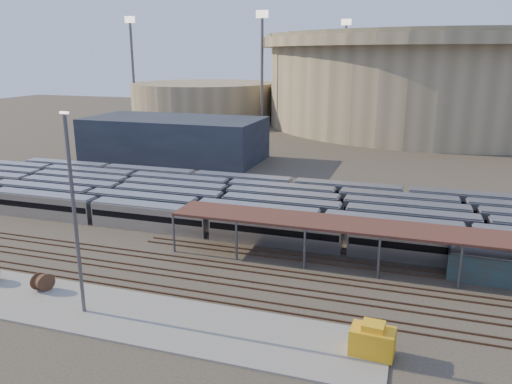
{
  "coord_description": "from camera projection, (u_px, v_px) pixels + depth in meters",
  "views": [
    {
      "loc": [
        20.59,
        -52.7,
        24.67
      ],
      "look_at": [
        -0.35,
        12.0,
        5.85
      ],
      "focal_mm": 35.0,
      "sensor_mm": 36.0,
      "label": 1
    }
  ],
  "objects": [
    {
      "name": "secondary_arena",
      "position": [
        204.0,
        101.0,
        196.16
      ],
      "size": [
        56.0,
        56.0,
        14.0
      ],
      "primitive_type": "cylinder",
      "color": "gray",
      "rests_on": "ground"
    },
    {
      "name": "yellow_equipment",
      "position": [
        372.0,
        341.0,
        41.96
      ],
      "size": [
        3.83,
        2.56,
        2.29
      ],
      "primitive_type": "cube",
      "rotation": [
        0.0,
        0.0,
        -0.08
      ],
      "color": "orange",
      "rests_on": "apron"
    },
    {
      "name": "apron",
      "position": [
        126.0,
        315.0,
        48.72
      ],
      "size": [
        50.0,
        9.0,
        0.2
      ],
      "primitive_type": "cube",
      "color": "gray",
      "rests_on": "ground"
    },
    {
      "name": "stadium",
      "position": [
        434.0,
        78.0,
        177.57
      ],
      "size": [
        124.0,
        124.0,
        32.5
      ],
      "color": "gray",
      "rests_on": "ground"
    },
    {
      "name": "floodlight_3",
      "position": [
        344.0,
        64.0,
        205.18
      ],
      "size": [
        4.0,
        1.0,
        38.4
      ],
      "color": "#525256",
      "rests_on": "ground"
    },
    {
      "name": "cable_reel_west",
      "position": [
        43.0,
        282.0,
        53.35
      ],
      "size": [
        1.75,
        2.18,
        1.91
      ],
      "primitive_type": "cylinder",
      "rotation": [
        0.0,
        1.57,
        -0.42
      ],
      "color": "brown",
      "rests_on": "apron"
    },
    {
      "name": "service_building",
      "position": [
        175.0,
        139.0,
        120.5
      ],
      "size": [
        42.0,
        20.0,
        10.0
      ],
      "primitive_type": "cube",
      "color": "#1E232D",
      "rests_on": "ground"
    },
    {
      "name": "yard_light_pole",
      "position": [
        75.0,
        216.0,
        46.61
      ],
      "size": [
        0.81,
        0.36,
        19.59
      ],
      "color": "#525256",
      "rests_on": "apron"
    },
    {
      "name": "ground",
      "position": [
        229.0,
        263.0,
        61.01
      ],
      "size": [
        420.0,
        420.0,
        0.0
      ],
      "primitive_type": "plane",
      "color": "#383026",
      "rests_on": "ground"
    },
    {
      "name": "subway_trains",
      "position": [
        250.0,
        205.0,
        78.52
      ],
      "size": [
        130.61,
        23.9,
        3.6
      ],
      "color": "#A9A9AD",
      "rests_on": "ground"
    },
    {
      "name": "inspection_shed",
      "position": [
        421.0,
        233.0,
        56.82
      ],
      "size": [
        60.3,
        6.0,
        5.3
      ],
      "color": "#525256",
      "rests_on": "ground"
    },
    {
      "name": "floodlight_0",
      "position": [
        262.0,
        67.0,
        165.27
      ],
      "size": [
        4.0,
        1.0,
        38.4
      ],
      "color": "#525256",
      "rests_on": "ground"
    },
    {
      "name": "floodlight_1",
      "position": [
        133.0,
        65.0,
        190.77
      ],
      "size": [
        4.0,
        1.0,
        38.4
      ],
      "color": "#525256",
      "rests_on": "ground"
    },
    {
      "name": "empty_tracks",
      "position": [
        213.0,
        279.0,
        56.41
      ],
      "size": [
        170.0,
        9.62,
        0.18
      ],
      "color": "#4C3323",
      "rests_on": "ground"
    }
  ]
}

